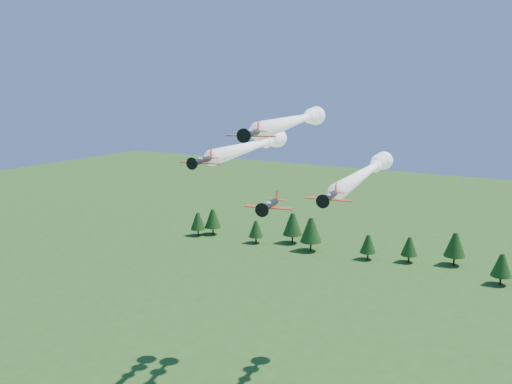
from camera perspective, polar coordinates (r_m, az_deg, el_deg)
The scene contains 5 objects.
plane_lead at distance 99.48m, azimuth 4.29°, elevation 7.24°, with size 16.49×49.50×3.70m.
plane_left at distance 104.84m, azimuth 0.11°, elevation 4.76°, with size 11.49×40.45×3.70m.
plane_right at distance 104.39m, azimuth 11.20°, elevation 2.15°, with size 10.96×46.26×3.70m.
plane_slot at distance 89.33m, azimuth 1.39°, elevation -1.29°, with size 7.85×8.63×2.74m.
treeline at distance 191.08m, azimuth 15.48°, elevation -5.13°, with size 180.59×21.23×11.83m.
Camera 1 is at (39.40, -68.92, 57.94)m, focal length 40.00 mm.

